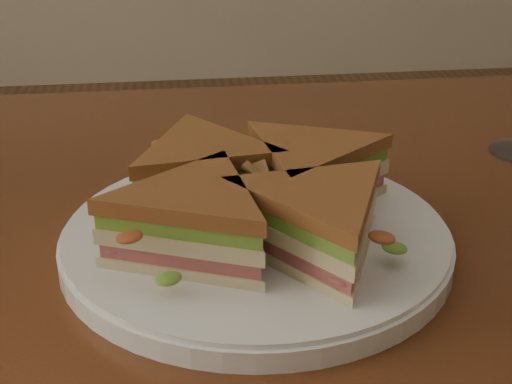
# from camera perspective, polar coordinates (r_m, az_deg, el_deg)

# --- Properties ---
(table) EXTENTS (1.20, 0.80, 0.75)m
(table) POSITION_cam_1_polar(r_m,az_deg,el_deg) (0.66, -4.32, -10.40)
(table) COLOR #3E1D0E
(table) RESTS_ON ground
(plate) EXTENTS (0.31, 0.31, 0.02)m
(plate) POSITION_cam_1_polar(r_m,az_deg,el_deg) (0.57, 0.00, -3.83)
(plate) COLOR white
(plate) RESTS_ON table
(sandwich_wedges) EXTENTS (0.30, 0.30, 0.06)m
(sandwich_wedges) POSITION_cam_1_polar(r_m,az_deg,el_deg) (0.55, 0.00, -0.47)
(sandwich_wedges) COLOR beige
(sandwich_wedges) RESTS_ON plate
(crisps_mound) EXTENTS (0.09, 0.09, 0.05)m
(crisps_mound) POSITION_cam_1_polar(r_m,az_deg,el_deg) (0.55, 0.00, -0.84)
(crisps_mound) COLOR #C65919
(crisps_mound) RESTS_ON plate
(spoon) EXTENTS (0.18, 0.06, 0.01)m
(spoon) POSITION_cam_1_polar(r_m,az_deg,el_deg) (0.64, -6.56, -1.02)
(spoon) COLOR silver
(spoon) RESTS_ON table
(knife) EXTENTS (0.21, 0.08, 0.00)m
(knife) POSITION_cam_1_polar(r_m,az_deg,el_deg) (0.73, 0.53, 2.42)
(knife) COLOR silver
(knife) RESTS_ON table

